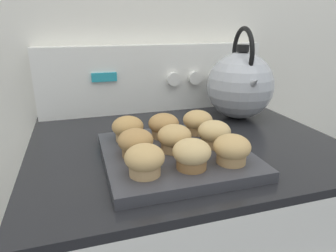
{
  "coord_description": "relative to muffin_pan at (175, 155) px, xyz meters",
  "views": [
    {
      "loc": [
        -0.25,
        -0.34,
        1.22
      ],
      "look_at": [
        -0.07,
        0.22,
        1.01
      ],
      "focal_mm": 32.0,
      "sensor_mm": 36.0,
      "label": 1
    }
  ],
  "objects": [
    {
      "name": "muffin_pan",
      "position": [
        0.0,
        0.0,
        0.0
      ],
      "size": [
        0.3,
        0.3,
        0.02
      ],
      "color": "#38383D",
      "rests_on": "stove_range"
    },
    {
      "name": "muffin_r2_c2",
      "position": [
        0.09,
        0.09,
        0.04
      ],
      "size": [
        0.07,
        0.07,
        0.06
      ],
      "color": "tan",
      "rests_on": "muffin_pan"
    },
    {
      "name": "muffin_r0_c0",
      "position": [
        -0.09,
        -0.09,
        0.04
      ],
      "size": [
        0.07,
        0.07,
        0.06
      ],
      "color": "tan",
      "rests_on": "muffin_pan"
    },
    {
      "name": "muffin_r1_c2",
      "position": [
        0.09,
        -0.0,
        0.04
      ],
      "size": [
        0.07,
        0.07,
        0.06
      ],
      "color": "tan",
      "rests_on": "muffin_pan"
    },
    {
      "name": "muffin_r0_c2",
      "position": [
        0.09,
        -0.09,
        0.04
      ],
      "size": [
        0.07,
        0.07,
        0.06
      ],
      "color": "tan",
      "rests_on": "muffin_pan"
    },
    {
      "name": "wall_back",
      "position": [
        0.06,
        0.44,
        0.25
      ],
      "size": [
        8.0,
        0.05,
        2.4
      ],
      "color": "silver",
      "rests_on": "ground_plane"
    },
    {
      "name": "muffin_r2_c1",
      "position": [
        -0.0,
        0.08,
        0.04
      ],
      "size": [
        0.07,
        0.07,
        0.06
      ],
      "color": "tan",
      "rests_on": "muffin_pan"
    },
    {
      "name": "control_panel",
      "position": [
        0.06,
        0.39,
        0.1
      ],
      "size": [
        0.73,
        0.07,
        0.21
      ],
      "color": "white",
      "rests_on": "stove_range"
    },
    {
      "name": "muffin_r0_c1",
      "position": [
        0.0,
        -0.09,
        0.04
      ],
      "size": [
        0.07,
        0.07,
        0.06
      ],
      "color": "olive",
      "rests_on": "muffin_pan"
    },
    {
      "name": "muffin_r1_c1",
      "position": [
        -0.0,
        -0.0,
        0.04
      ],
      "size": [
        0.07,
        0.07,
        0.06
      ],
      "color": "tan",
      "rests_on": "muffin_pan"
    },
    {
      "name": "muffin_r2_c0",
      "position": [
        -0.09,
        0.09,
        0.04
      ],
      "size": [
        0.07,
        0.07,
        0.06
      ],
      "color": "tan",
      "rests_on": "muffin_pan"
    },
    {
      "name": "muffin_r1_c0",
      "position": [
        -0.09,
        -0.0,
        0.04
      ],
      "size": [
        0.07,
        0.07,
        0.06
      ],
      "color": "olive",
      "rests_on": "muffin_pan"
    },
    {
      "name": "tea_kettle",
      "position": [
        0.28,
        0.23,
        0.09
      ],
      "size": [
        0.2,
        0.23,
        0.27
      ],
      "color": "#ADAFB5",
      "rests_on": "stove_range"
    }
  ]
}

